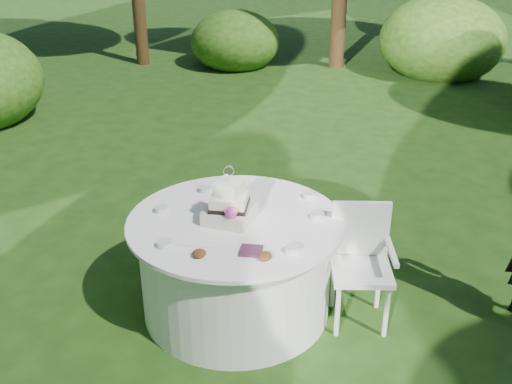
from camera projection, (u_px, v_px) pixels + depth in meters
ground at (237, 308)px, 4.61m from camera, size 80.00×80.00×0.00m
napkins at (251, 251)px, 3.88m from camera, size 0.14×0.14×0.02m
feather_plume at (197, 244)px, 3.96m from camera, size 0.48×0.07×0.01m
table at (236, 265)px, 4.44m from camera, size 1.56×1.56×0.77m
cake at (230, 206)px, 4.22m from camera, size 0.38×0.38×0.43m
chair at (361, 255)px, 4.32m from camera, size 0.48×0.47×0.89m
votives at (242, 215)px, 4.29m from camera, size 1.24×0.97×0.04m
petal_cups at (232, 255)px, 3.80m from camera, size 0.51×0.12×0.05m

